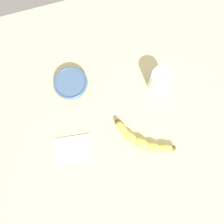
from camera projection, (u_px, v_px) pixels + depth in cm
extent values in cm
cube|color=#C6B982|center=(124.00, 120.00, 85.38)|extent=(120.00, 120.00, 3.00)
ellipsoid|color=#E2DE4A|center=(122.00, 128.00, 81.20)|extent=(5.03, 7.40, 2.74)
ellipsoid|color=#E2DE4A|center=(131.00, 137.00, 80.49)|extent=(6.60, 7.52, 3.27)
ellipsoid|color=#E2DE4A|center=(141.00, 143.00, 79.96)|extent=(7.66, 7.42, 3.80)
ellipsoid|color=#E2DE4A|center=(153.00, 147.00, 79.65)|extent=(7.61, 6.14, 3.27)
ellipsoid|color=#E2DE4A|center=(165.00, 148.00, 79.57)|extent=(7.35, 4.39, 2.74)
sphere|color=#513819|center=(117.00, 122.00, 81.73)|extent=(2.09, 2.09, 2.09)
sphere|color=#513819|center=(173.00, 148.00, 79.59)|extent=(2.09, 2.09, 2.09)
cylinder|color=silver|center=(160.00, 80.00, 82.20)|extent=(8.13, 8.13, 9.93)
cylinder|color=#A2D18F|center=(159.00, 81.00, 82.99)|extent=(7.63, 7.63, 7.80)
cylinder|color=#3D5675|center=(71.00, 84.00, 84.64)|extent=(11.46, 11.46, 4.62)
torus|color=#3D5675|center=(71.00, 83.00, 82.97)|extent=(13.65, 13.65, 1.20)
cube|color=white|center=(74.00, 149.00, 81.09)|extent=(15.23, 11.50, 0.60)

